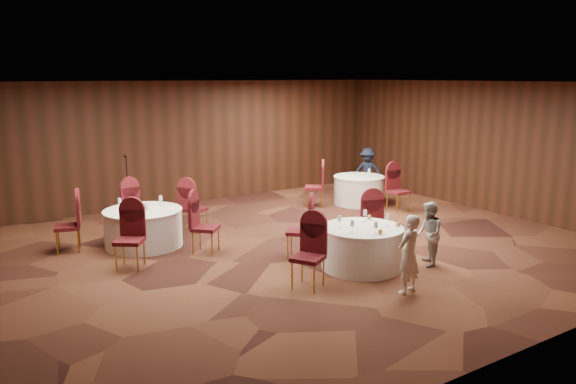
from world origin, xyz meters
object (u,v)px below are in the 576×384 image
mic_stand (128,202)px  woman_b (428,234)px  table_left (144,228)px  man_c (368,171)px  table_main (362,247)px  woman_a (409,254)px  table_right (359,190)px

mic_stand → woman_b: (3.48, -6.01, 0.13)m
woman_b → table_left: bearing=-99.2°
woman_b → man_c: size_ratio=0.88×
table_main → woman_b: woman_b is taller
woman_a → man_c: size_ratio=0.96×
table_right → mic_stand: bearing=164.7°
table_main → mic_stand: mic_stand is taller
woman_a → man_c: bearing=-138.0°
table_left → woman_b: size_ratio=1.33×
table_left → woman_a: (2.62, -4.64, 0.25)m
table_left → table_right: bearing=5.4°
table_left → woman_b: 5.48m
table_main → woman_a: size_ratio=1.15×
table_right → man_c: (1.08, 0.90, 0.28)m
mic_stand → woman_b: bearing=-59.9°
table_left → woman_b: (3.85, -3.89, 0.20)m
table_left → table_right: same height
table_main → woman_b: bearing=-26.6°
mic_stand → man_c: bearing=-5.4°
table_right → woman_a: size_ratio=1.06×
table_main → man_c: 6.48m
table_left → woman_b: bearing=-45.3°
table_main → woman_a: (-0.15, -1.28, 0.25)m
table_main → table_right: 5.09m
woman_a → woman_b: (1.23, 0.74, -0.05)m
woman_b → woman_a: bearing=-22.7°
table_main → mic_stand: 5.98m
table_main → man_c: man_c is taller
mic_stand → woman_b: mic_stand is taller
table_right → woman_a: (-3.39, -5.20, 0.25)m
table_left → mic_stand: (0.36, 2.11, 0.07)m
woman_b → man_c: bearing=-175.0°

